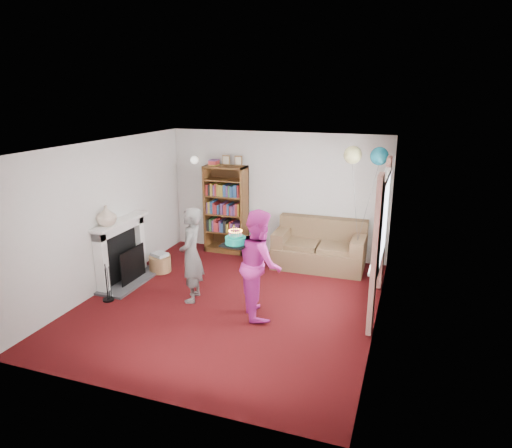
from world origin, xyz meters
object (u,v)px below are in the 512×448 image
at_px(sofa, 320,249).
at_px(person_striped, 191,255).
at_px(bookcase, 227,210).
at_px(person_magenta, 259,263).
at_px(birthday_cake, 236,240).

xyz_separation_m(sofa, person_striped, (-1.63, -2.15, 0.43)).
height_order(bookcase, person_striped, bookcase).
height_order(person_magenta, birthday_cake, person_magenta).
xyz_separation_m(person_striped, birthday_cake, (0.87, -0.27, 0.42)).
bearing_deg(bookcase, person_magenta, -57.74).
xyz_separation_m(sofa, person_magenta, (-0.46, -2.26, 0.48)).
bearing_deg(birthday_cake, person_striped, 162.64).
distance_m(bookcase, birthday_cake, 2.96).
height_order(bookcase, person_magenta, bookcase).
relative_size(person_striped, person_magenta, 0.94).
bearing_deg(person_magenta, birthday_cake, 87.59).
relative_size(sofa, birthday_cake, 4.72).
xyz_separation_m(bookcase, birthday_cake, (1.27, -2.66, 0.30)).
xyz_separation_m(bookcase, person_striped, (0.40, -2.38, -0.12)).
bearing_deg(birthday_cake, sofa, 72.48).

